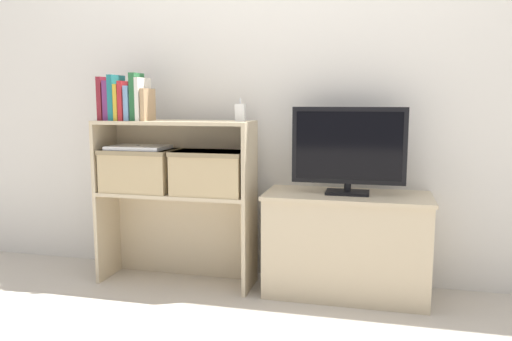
{
  "coord_description": "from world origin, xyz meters",
  "views": [
    {
      "loc": [
        0.62,
        -2.39,
        1.02
      ],
      "look_at": [
        0.0,
        0.14,
        0.65
      ],
      "focal_mm": 35.0,
      "sensor_mm": 36.0,
      "label": 1
    }
  ],
  "objects_px": {
    "book_crimson": "(126,101)",
    "storage_basket_left": "(139,168)",
    "book_maroon": "(105,99)",
    "book_skyblue": "(131,103)",
    "storage_basket_right": "(210,171)",
    "book_mustard": "(122,102)",
    "tv_stand": "(346,244)",
    "tv": "(348,148)",
    "laptop": "(139,147)",
    "book_forest": "(137,97)",
    "baby_monitor": "(240,112)",
    "book_ivory": "(143,99)",
    "book_teal": "(117,98)",
    "book_tan": "(148,105)",
    "book_plum": "(111,101)"
  },
  "relations": [
    {
      "from": "storage_basket_left",
      "to": "storage_basket_right",
      "type": "distance_m",
      "value": 0.41
    },
    {
      "from": "book_maroon",
      "to": "book_skyblue",
      "type": "relative_size",
      "value": 1.26
    },
    {
      "from": "tv",
      "to": "storage_basket_left",
      "type": "bearing_deg",
      "value": -176.91
    },
    {
      "from": "book_tan",
      "to": "laptop",
      "type": "xyz_separation_m",
      "value": [
        -0.07,
        0.02,
        -0.23
      ]
    },
    {
      "from": "book_ivory",
      "to": "book_skyblue",
      "type": "bearing_deg",
      "value": 180.0
    },
    {
      "from": "book_mustard",
      "to": "book_forest",
      "type": "bearing_deg",
      "value": 0.0
    },
    {
      "from": "book_teal",
      "to": "storage_basket_right",
      "type": "bearing_deg",
      "value": 1.9
    },
    {
      "from": "book_maroon",
      "to": "book_skyblue",
      "type": "height_order",
      "value": "book_maroon"
    },
    {
      "from": "baby_monitor",
      "to": "storage_basket_right",
      "type": "bearing_deg",
      "value": -174.84
    },
    {
      "from": "book_mustard",
      "to": "baby_monitor",
      "type": "height_order",
      "value": "book_mustard"
    },
    {
      "from": "storage_basket_left",
      "to": "storage_basket_right",
      "type": "height_order",
      "value": "same"
    },
    {
      "from": "laptop",
      "to": "baby_monitor",
      "type": "bearing_deg",
      "value": 1.48
    },
    {
      "from": "book_maroon",
      "to": "book_mustard",
      "type": "relative_size",
      "value": 1.21
    },
    {
      "from": "tv",
      "to": "storage_basket_left",
      "type": "height_order",
      "value": "tv"
    },
    {
      "from": "book_crimson",
      "to": "storage_basket_left",
      "type": "distance_m",
      "value": 0.38
    },
    {
      "from": "book_crimson",
      "to": "laptop",
      "type": "xyz_separation_m",
      "value": [
        0.06,
        0.02,
        -0.25
      ]
    },
    {
      "from": "tv",
      "to": "book_mustard",
      "type": "xyz_separation_m",
      "value": [
        -1.22,
        -0.08,
        0.23
      ]
    },
    {
      "from": "book_skyblue",
      "to": "storage_basket_left",
      "type": "bearing_deg",
      "value": 34.19
    },
    {
      "from": "book_plum",
      "to": "storage_basket_left",
      "type": "bearing_deg",
      "value": 6.69
    },
    {
      "from": "tv_stand",
      "to": "tv",
      "type": "height_order",
      "value": "tv"
    },
    {
      "from": "book_mustard",
      "to": "storage_basket_left",
      "type": "height_order",
      "value": "book_mustard"
    },
    {
      "from": "book_crimson",
      "to": "book_tan",
      "type": "xyz_separation_m",
      "value": [
        0.13,
        0.0,
        -0.02
      ]
    },
    {
      "from": "book_tan",
      "to": "book_teal",
      "type": "bearing_deg",
      "value": 180.0
    },
    {
      "from": "storage_basket_right",
      "to": "laptop",
      "type": "xyz_separation_m",
      "value": [
        -0.41,
        0.0,
        0.12
      ]
    },
    {
      "from": "book_skyblue",
      "to": "book_forest",
      "type": "height_order",
      "value": "book_forest"
    },
    {
      "from": "tv_stand",
      "to": "book_ivory",
      "type": "xyz_separation_m",
      "value": [
        -1.09,
        -0.08,
        0.75
      ]
    },
    {
      "from": "storage_basket_right",
      "to": "laptop",
      "type": "relative_size",
      "value": 1.23
    },
    {
      "from": "tv",
      "to": "book_teal",
      "type": "relative_size",
      "value": 2.36
    },
    {
      "from": "tv_stand",
      "to": "baby_monitor",
      "type": "relative_size",
      "value": 7.05
    },
    {
      "from": "laptop",
      "to": "book_maroon",
      "type": "bearing_deg",
      "value": -174.54
    },
    {
      "from": "tv",
      "to": "baby_monitor",
      "type": "height_order",
      "value": "baby_monitor"
    },
    {
      "from": "book_maroon",
      "to": "book_mustard",
      "type": "distance_m",
      "value": 0.1
    },
    {
      "from": "baby_monitor",
      "to": "laptop",
      "type": "xyz_separation_m",
      "value": [
        -0.58,
        -0.01,
        -0.19
      ]
    },
    {
      "from": "book_maroon",
      "to": "laptop",
      "type": "distance_m",
      "value": 0.32
    },
    {
      "from": "book_mustard",
      "to": "baby_monitor",
      "type": "relative_size",
      "value": 1.61
    },
    {
      "from": "book_skyblue",
      "to": "book_tan",
      "type": "xyz_separation_m",
      "value": [
        0.1,
        0.0,
        -0.01
      ]
    },
    {
      "from": "book_teal",
      "to": "baby_monitor",
      "type": "bearing_deg",
      "value": 2.69
    },
    {
      "from": "book_skyblue",
      "to": "storage_basket_right",
      "type": "xyz_separation_m",
      "value": [
        0.44,
        0.02,
        -0.36
      ]
    },
    {
      "from": "book_ivory",
      "to": "book_tan",
      "type": "relative_size",
      "value": 1.33
    },
    {
      "from": "book_teal",
      "to": "tv_stand",
      "type": "bearing_deg",
      "value": 3.68
    },
    {
      "from": "book_tan",
      "to": "storage_basket_left",
      "type": "relative_size",
      "value": 0.44
    },
    {
      "from": "book_ivory",
      "to": "storage_basket_left",
      "type": "relative_size",
      "value": 0.59
    },
    {
      "from": "book_plum",
      "to": "book_forest",
      "type": "relative_size",
      "value": 0.84
    },
    {
      "from": "book_teal",
      "to": "book_crimson",
      "type": "relative_size",
      "value": 1.16
    },
    {
      "from": "tv",
      "to": "storage_basket_right",
      "type": "bearing_deg",
      "value": -175.16
    },
    {
      "from": "book_teal",
      "to": "baby_monitor",
      "type": "xyz_separation_m",
      "value": [
        0.69,
        0.03,
        -0.08
      ]
    },
    {
      "from": "laptop",
      "to": "book_mustard",
      "type": "bearing_deg",
      "value": -168.04
    },
    {
      "from": "laptop",
      "to": "book_forest",
      "type": "bearing_deg",
      "value": -64.26
    },
    {
      "from": "book_skyblue",
      "to": "book_tan",
      "type": "bearing_deg",
      "value": 0.0
    },
    {
      "from": "tv_stand",
      "to": "book_forest",
      "type": "xyz_separation_m",
      "value": [
        -1.13,
        -0.08,
        0.77
      ]
    }
  ]
}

